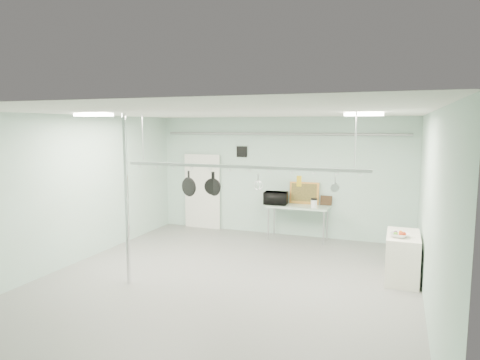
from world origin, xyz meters
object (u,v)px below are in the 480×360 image
at_px(side_cabinet, 402,257).
at_px(skillet_left, 189,184).
at_px(pot_rack, 239,165).
at_px(microwave, 276,198).
at_px(prep_table, 298,208).
at_px(skillet_mid, 214,184).
at_px(coffee_canister, 314,204).
at_px(skillet_right, 213,183).
at_px(chrome_pole, 126,200).
at_px(fruit_bowl, 399,235).

bearing_deg(side_cabinet, skillet_left, -164.69).
height_order(pot_rack, microwave, pot_rack).
bearing_deg(skillet_left, microwave, 94.53).
height_order(prep_table, side_cabinet, prep_table).
height_order(side_cabinet, skillet_mid, skillet_mid).
distance_m(side_cabinet, pot_rack, 3.62).
height_order(coffee_canister, skillet_right, skillet_right).
relative_size(chrome_pole, pot_rack, 0.67).
relative_size(fruit_bowl, skillet_left, 0.66).
relative_size(chrome_pole, prep_table, 2.00).
bearing_deg(fruit_bowl, microwave, 141.59).
height_order(prep_table, coffee_canister, coffee_canister).
distance_m(side_cabinet, skillet_mid, 3.91).
distance_m(prep_table, fruit_bowl, 3.49).
bearing_deg(side_cabinet, microwave, 145.45).
xyz_separation_m(pot_rack, skillet_left, (-1.07, 0.00, -0.40)).
xyz_separation_m(microwave, skillet_left, (-0.88, -3.26, 0.76)).
distance_m(pot_rack, microwave, 3.47).
bearing_deg(pot_rack, prep_table, 83.09).
height_order(prep_table, fruit_bowl, fruit_bowl).
bearing_deg(microwave, side_cabinet, 141.10).
relative_size(side_cabinet, skillet_right, 2.71).
xyz_separation_m(side_cabinet, skillet_right, (-3.50, -1.10, 1.41)).
distance_m(pot_rack, skillet_right, 0.66).
relative_size(prep_table, skillet_mid, 3.40).
distance_m(prep_table, skillet_right, 3.59).
height_order(coffee_canister, skillet_left, skillet_left).
bearing_deg(coffee_canister, skillet_right, -114.24).
bearing_deg(chrome_pole, side_cabinet, 22.41).
xyz_separation_m(chrome_pole, side_cabinet, (4.85, 2.00, -1.15)).
height_order(side_cabinet, microwave, microwave).
relative_size(pot_rack, skillet_left, 9.43).
xyz_separation_m(prep_table, coffee_canister, (0.45, -0.19, 0.18)).
bearing_deg(skillet_mid, fruit_bowl, 32.80).
distance_m(chrome_pole, skillet_left, 1.25).
distance_m(prep_table, microwave, 0.64).
bearing_deg(pot_rack, skillet_mid, 180.00).
height_order(side_cabinet, coffee_canister, coffee_canister).
xyz_separation_m(side_cabinet, fruit_bowl, (-0.08, -0.27, 0.49)).
bearing_deg(chrome_pole, skillet_left, 47.24).
relative_size(chrome_pole, coffee_canister, 15.28).
distance_m(side_cabinet, skillet_left, 4.39).
xyz_separation_m(microwave, skillet_mid, (-0.34, -3.26, 0.78)).
relative_size(prep_table, skillet_left, 3.14).
bearing_deg(side_cabinet, skillet_right, -162.58).
xyz_separation_m(chrome_pole, skillet_left, (0.83, 0.90, 0.23)).
bearing_deg(coffee_canister, chrome_pole, -124.40).
xyz_separation_m(chrome_pole, pot_rack, (1.90, 0.90, 0.63)).
xyz_separation_m(prep_table, side_cabinet, (2.55, -2.20, -0.38)).
height_order(pot_rack, skillet_mid, pot_rack).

